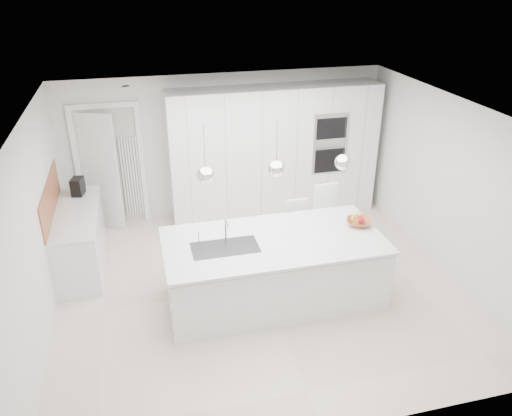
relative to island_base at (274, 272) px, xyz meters
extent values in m
plane|color=beige|center=(-0.10, 0.30, -0.43)|extent=(5.50, 5.50, 0.00)
plane|color=silver|center=(-0.10, 2.80, 0.82)|extent=(5.50, 0.00, 5.50)
plane|color=silver|center=(-2.85, 0.30, 0.82)|extent=(0.00, 5.00, 5.00)
plane|color=white|center=(-0.10, 0.30, 2.07)|extent=(5.50, 5.50, 0.00)
cube|color=white|center=(0.70, 2.50, 0.72)|extent=(3.60, 0.60, 2.30)
cube|color=white|center=(-2.30, 2.72, 0.57)|extent=(0.76, 0.38, 2.00)
cube|color=white|center=(-2.55, 1.50, 0.00)|extent=(0.60, 1.80, 0.86)
cube|color=silver|center=(-2.55, 1.50, 0.45)|extent=(0.62, 1.82, 0.04)
cube|color=#A75B31|center=(-2.84, 1.50, 0.72)|extent=(0.02, 1.80, 0.50)
cube|color=white|center=(0.00, 0.00, 0.00)|extent=(2.80, 1.20, 0.86)
cube|color=silver|center=(0.00, 0.05, 0.45)|extent=(2.84, 1.40, 0.04)
cylinder|color=white|center=(-0.60, 0.20, 0.62)|extent=(0.02, 0.02, 0.30)
sphere|color=white|center=(-0.85, 0.00, 1.47)|extent=(0.20, 0.20, 0.20)
sphere|color=white|center=(0.00, 0.00, 1.47)|extent=(0.20, 0.20, 0.20)
sphere|color=white|center=(0.85, 0.00, 1.47)|extent=(0.20, 0.20, 0.20)
imported|color=#A75B31|center=(1.22, 0.15, 0.51)|extent=(0.43, 0.43, 0.08)
cube|color=black|center=(-2.53, 2.12, 0.60)|extent=(0.21, 0.28, 0.26)
sphere|color=red|center=(1.26, 0.18, 0.54)|extent=(0.09, 0.09, 0.09)
sphere|color=red|center=(1.25, 0.15, 0.54)|extent=(0.09, 0.09, 0.09)
torus|color=gold|center=(1.20, 0.15, 0.59)|extent=(0.26, 0.18, 0.23)
camera|label=1|loc=(-1.58, -5.31, 3.67)|focal=35.00mm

